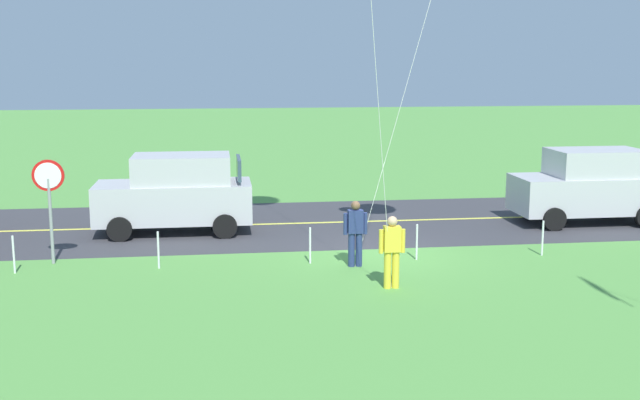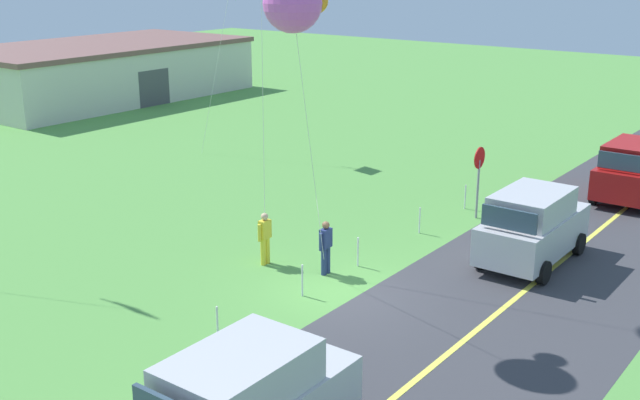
{
  "view_description": "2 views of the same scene",
  "coord_description": "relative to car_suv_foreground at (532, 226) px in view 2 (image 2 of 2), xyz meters",
  "views": [
    {
      "loc": [
        4.02,
        19.1,
        4.94
      ],
      "look_at": [
        1.67,
        1.29,
        1.67
      ],
      "focal_mm": 43.93,
      "sensor_mm": 36.0,
      "label": 1
    },
    {
      "loc": [
        -16.12,
        -11.35,
        8.77
      ],
      "look_at": [
        1.45,
        1.81,
        1.95
      ],
      "focal_mm": 43.96,
      "sensor_mm": 36.0,
      "label": 2
    }
  ],
  "objects": [
    {
      "name": "ground_plane",
      "position": [
        -5.22,
        3.25,
        -1.2
      ],
      "size": [
        120.0,
        120.0,
        0.1
      ],
      "primitive_type": "cube",
      "color": "#549342"
    },
    {
      "name": "asphalt_road",
      "position": [
        -5.22,
        -0.75,
        -1.15
      ],
      "size": [
        120.0,
        7.0,
        0.0
      ],
      "primitive_type": "cube",
      "color": "#38383D",
      "rests_on": "ground"
    },
    {
      "name": "road_centre_stripe",
      "position": [
        -5.22,
        -0.75,
        -1.15
      ],
      "size": [
        120.0,
        0.16,
        0.0
      ],
      "primitive_type": "cube",
      "color": "#E5E04C",
      "rests_on": "asphalt_road"
    },
    {
      "name": "car_suv_foreground",
      "position": [
        0.0,
        0.0,
        0.0
      ],
      "size": [
        4.4,
        2.12,
        2.24
      ],
      "color": "#B7B7BC",
      "rests_on": "ground"
    },
    {
      "name": "car_parked_east_near",
      "position": [
        8.34,
        -0.55,
        0.0
      ],
      "size": [
        4.4,
        2.12,
        2.24
      ],
      "color": "maroon",
      "rests_on": "ground"
    },
    {
      "name": "stop_sign",
      "position": [
        2.84,
        3.15,
        0.65
      ],
      "size": [
        0.76,
        0.08,
        2.56
      ],
      "color": "gray",
      "rests_on": "ground"
    },
    {
      "name": "person_adult_near",
      "position": [
        -4.89,
        6.26,
        -0.29
      ],
      "size": [
        0.58,
        0.22,
        1.6
      ],
      "rotation": [
        0.0,
        0.0,
        4.39
      ],
      "color": "yellow",
      "rests_on": "ground"
    },
    {
      "name": "person_adult_companion",
      "position": [
        -4.42,
        4.37,
        -0.29
      ],
      "size": [
        0.58,
        0.22,
        1.6
      ],
      "rotation": [
        0.0,
        0.0,
        0.9
      ],
      "color": "navy",
      "rests_on": "ground"
    },
    {
      "name": "kite_blue_mid",
      "position": [
        -6.67,
        3.64,
        6.6
      ],
      "size": [
        3.02,
        1.43,
        8.45
      ],
      "color": "silver",
      "rests_on": "ground"
    },
    {
      "name": "warehouse_distant",
      "position": [
        10.9,
        33.75,
        0.6
      ],
      "size": [
        18.36,
        10.2,
        3.5
      ],
      "color": "beige",
      "rests_on": "ground"
    },
    {
      "name": "fence_post_0",
      "position": [
        -9.32,
        3.95,
        -0.7
      ],
      "size": [
        0.05,
        0.05,
        0.9
      ],
      "primitive_type": "cylinder",
      "color": "silver",
      "rests_on": "ground"
    },
    {
      "name": "fence_post_1",
      "position": [
        -6.05,
        3.95,
        -0.7
      ],
      "size": [
        0.05,
        0.05,
        0.9
      ],
      "primitive_type": "cylinder",
      "color": "silver",
      "rests_on": "ground"
    },
    {
      "name": "fence_post_2",
      "position": [
        -3.38,
        3.95,
        -0.7
      ],
      "size": [
        0.05,
        0.05,
        0.9
      ],
      "primitive_type": "cylinder",
      "color": "silver",
      "rests_on": "ground"
    },
    {
      "name": "fence_post_3",
      "position": [
        0.25,
        3.95,
        -0.7
      ],
      "size": [
        0.05,
        0.05,
        0.9
      ],
      "primitive_type": "cylinder",
      "color": "silver",
      "rests_on": "ground"
    },
    {
      "name": "fence_post_4",
      "position": [
        3.55,
        3.95,
        -0.7
      ],
      "size": [
        0.05,
        0.05,
        0.9
      ],
      "primitive_type": "cylinder",
      "color": "silver",
      "rests_on": "ground"
    }
  ]
}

